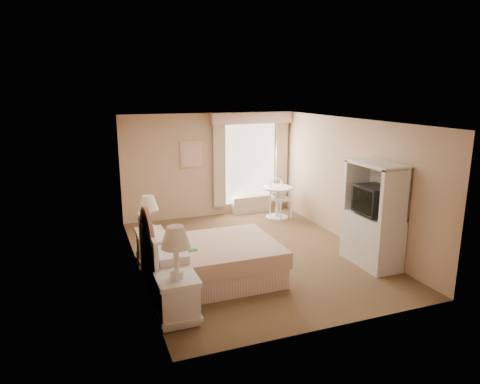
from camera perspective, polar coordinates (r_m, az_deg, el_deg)
name	(u,v)px	position (r m, az deg, el deg)	size (l,w,h in m)	color
room	(252,190)	(7.82, 1.68, 0.29)	(4.21, 5.51, 2.51)	brown
window	(251,160)	(10.60, 1.51, 4.31)	(2.05, 0.22, 2.51)	white
framed_art	(191,154)	(10.17, -6.50, 5.02)	(0.52, 0.04, 0.62)	#CFB27F
bed	(207,261)	(7.02, -4.45, -9.10)	(2.10, 1.61, 1.43)	tan
nightstand_near	(177,287)	(5.84, -8.35, -12.45)	(0.55, 0.55, 1.32)	silver
nightstand_far	(150,236)	(7.94, -11.91, -5.82)	(0.49, 0.49, 1.19)	silver
round_table	(277,197)	(10.33, 4.99, -0.70)	(0.72, 0.72, 0.76)	white
cafe_chair	(279,195)	(10.31, 5.24, -0.40)	(0.60, 0.60, 0.98)	white
armoire	(373,223)	(7.86, 17.32, -3.94)	(0.55, 1.11, 1.84)	silver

